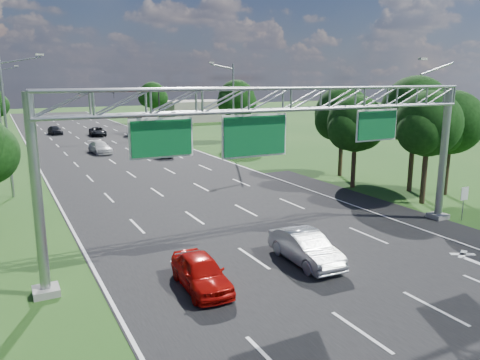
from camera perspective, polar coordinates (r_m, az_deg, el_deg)
ground at (r=39.74m, az=-9.15°, el=-0.14°), size 220.00×220.00×0.00m
road at (r=39.74m, az=-9.15°, el=-0.14°), size 18.00×180.00×0.02m
road_flare at (r=31.72m, az=18.66°, el=-3.83°), size 3.00×30.00×0.02m
sign_gantry at (r=22.68m, az=5.89°, el=8.27°), size 23.50×1.00×9.56m
regulatory_sign at (r=31.13m, az=25.67°, el=-1.84°), size 0.60×0.08×2.10m
traffic_signal at (r=74.59m, az=-12.46°, el=9.49°), size 12.21×0.24×7.00m
streetlight_l_near at (r=37.01m, az=-26.38°, el=6.57°), size 2.97×0.22×10.16m
streetlight_l_far at (r=71.95m, az=-27.21°, el=8.67°), size 2.97×0.22×10.16m
streetlight_r_mid at (r=52.49m, az=-1.02°, el=9.16°), size 2.97×0.22×10.16m
tree_cluster_right at (r=37.61m, az=18.43°, el=6.88°), size 9.91×14.60×8.68m
tree_verge_rd at (r=61.81m, az=-0.38°, el=9.69°), size 5.76×4.80×8.28m
tree_verge_re at (r=88.94m, az=-10.56°, el=10.00°), size 5.76×4.80×7.84m
building_right at (r=96.17m, az=-5.48°, el=8.40°), size 12.00×9.00×4.00m
red_coupe at (r=19.54m, az=-4.77°, el=-11.14°), size 1.87×4.19×1.40m
silver_sedan at (r=22.21m, az=8.00°, el=-8.16°), size 1.73×4.55×1.48m
car_queue_a at (r=56.24m, az=-16.69°, el=3.82°), size 2.26×4.71×1.33m
car_queue_b at (r=73.56m, az=-16.96°, el=5.68°), size 2.44×4.79×1.30m
car_queue_c at (r=77.53m, az=-21.62°, el=5.68°), size 2.09×4.12×1.35m
car_queue_d at (r=52.36m, az=-9.34°, el=3.65°), size 2.04×4.58×1.46m
box_truck at (r=72.05m, az=-11.61°, el=6.51°), size 3.00×8.44×3.12m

